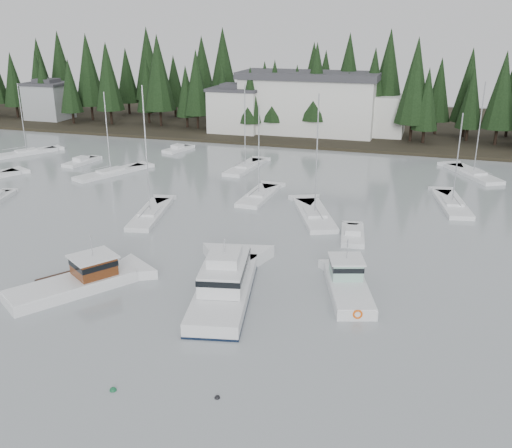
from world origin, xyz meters
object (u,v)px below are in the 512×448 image
at_px(house_far_west, 49,100).
at_px(cabin_cruiser_center, 224,287).
at_px(house_west, 236,109).
at_px(sailboat_2, 473,175).
at_px(sailboat_1, 111,174).
at_px(runabout_4, 81,163).
at_px(sailboat_4, 259,197).
at_px(runabout_1, 352,236).
at_px(sailboat_6, 27,154).
at_px(lobster_boat_brown, 77,283).
at_px(sailboat_9, 315,217).
at_px(harbor_inn, 320,104).
at_px(sailboat_8, 452,206).
at_px(sailboat_0, 245,169).
at_px(runabout_3, 178,150).
at_px(sailboat_5, 150,215).
at_px(lobster_boat_teal, 348,286).

bearing_deg(house_far_west, cabin_cruiser_center, -45.96).
relative_size(house_west, sailboat_2, 0.72).
bearing_deg(cabin_cruiser_center, sailboat_1, 31.41).
distance_m(sailboat_2, runabout_4, 56.26).
distance_m(sailboat_2, sailboat_4, 31.24).
height_order(sailboat_2, runabout_1, sailboat_2).
bearing_deg(sailboat_1, sailboat_4, -77.59).
relative_size(sailboat_1, sailboat_6, 1.02).
distance_m(house_far_west, sailboat_6, 32.21).
bearing_deg(lobster_boat_brown, house_far_west, 71.12).
height_order(lobster_boat_brown, sailboat_4, sailboat_4).
distance_m(house_far_west, sailboat_9, 79.48).
bearing_deg(harbor_inn, sailboat_2, -40.60).
xyz_separation_m(sailboat_2, runabout_4, (-55.38, -9.92, 0.07)).
bearing_deg(sailboat_4, sailboat_2, -51.66).
relative_size(house_far_west, harbor_inn, 0.29).
relative_size(harbor_inn, lobster_boat_brown, 2.95).
bearing_deg(cabin_cruiser_center, sailboat_8, -41.87).
bearing_deg(sailboat_2, sailboat_6, 66.55).
xyz_separation_m(harbor_inn, sailboat_0, (-5.13, -27.98, -5.71)).
height_order(sailboat_0, runabout_4, sailboat_0).
bearing_deg(sailboat_6, sailboat_9, -79.33).
relative_size(sailboat_0, runabout_1, 2.04).
bearing_deg(runabout_1, sailboat_4, 43.36).
relative_size(runabout_1, runabout_4, 0.98).
xyz_separation_m(cabin_cruiser_center, runabout_3, (-25.29, 46.58, -0.68)).
distance_m(sailboat_5, sailboat_8, 34.20).
distance_m(sailboat_0, sailboat_2, 31.59).
relative_size(house_far_west, runabout_4, 1.37).
xyz_separation_m(sailboat_5, sailboat_8, (31.44, 13.45, -0.03)).
distance_m(harbor_inn, runabout_1, 52.86).
relative_size(cabin_cruiser_center, sailboat_2, 1.00).
height_order(lobster_boat_teal, sailboat_2, sailboat_2).
height_order(house_west, harbor_inn, harbor_inn).
distance_m(sailboat_0, sailboat_4, 14.11).
bearing_deg(cabin_cruiser_center, house_far_west, 32.66).
relative_size(house_far_west, sailboat_8, 0.76).
bearing_deg(sailboat_1, sailboat_5, -113.58).
bearing_deg(sailboat_1, lobster_boat_brown, -129.96).
height_order(house_far_west, sailboat_4, sailboat_4).
bearing_deg(runabout_3, sailboat_9, -117.91).
bearing_deg(house_far_west, harbor_inn, 1.35).
bearing_deg(lobster_boat_teal, sailboat_1, 36.95).
distance_m(sailboat_4, sailboat_6, 43.74).
bearing_deg(runabout_1, sailboat_6, 60.10).
distance_m(runabout_1, runabout_3, 45.22).
xyz_separation_m(sailboat_0, sailboat_1, (-16.82, -8.37, -0.01)).
distance_m(house_far_west, runabout_4, 41.58).
distance_m(runabout_1, runabout_4, 46.81).
relative_size(sailboat_8, runabout_1, 1.83).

